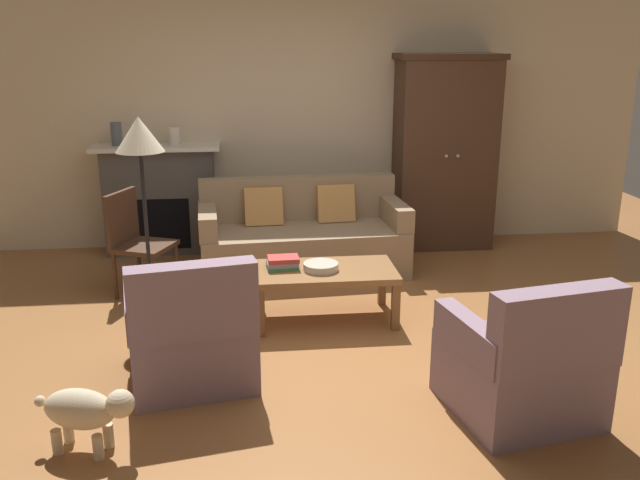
# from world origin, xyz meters

# --- Properties ---
(ground_plane) EXTENTS (9.60, 9.60, 0.00)m
(ground_plane) POSITION_xyz_m (0.00, 0.00, 0.00)
(ground_plane) COLOR #9E6638
(back_wall) EXTENTS (7.20, 0.10, 2.80)m
(back_wall) POSITION_xyz_m (0.00, 2.55, 1.40)
(back_wall) COLOR beige
(back_wall) RESTS_ON ground
(fireplace) EXTENTS (1.26, 0.48, 1.12)m
(fireplace) POSITION_xyz_m (-1.55, 2.30, 0.57)
(fireplace) COLOR #4C4947
(fireplace) RESTS_ON ground
(armoire) EXTENTS (1.06, 0.57, 2.00)m
(armoire) POSITION_xyz_m (1.40, 2.22, 1.00)
(armoire) COLOR #472D1E
(armoire) RESTS_ON ground
(couch) EXTENTS (1.97, 0.97, 0.86)m
(couch) POSITION_xyz_m (-0.15, 1.53, 0.32)
(couch) COLOR #937A5B
(couch) RESTS_ON ground
(coffee_table) EXTENTS (1.10, 0.60, 0.42)m
(coffee_table) POSITION_xyz_m (-0.07, 0.34, 0.37)
(coffee_table) COLOR olive
(coffee_table) RESTS_ON ground
(fruit_bowl) EXTENTS (0.27, 0.27, 0.06)m
(fruit_bowl) POSITION_xyz_m (-0.11, 0.31, 0.45)
(fruit_bowl) COLOR beige
(fruit_bowl) RESTS_ON coffee_table
(book_stack) EXTENTS (0.26, 0.19, 0.09)m
(book_stack) POSITION_xyz_m (-0.40, 0.38, 0.47)
(book_stack) COLOR #427A4C
(book_stack) RESTS_ON coffee_table
(mantel_vase_slate) EXTENTS (0.11, 0.11, 0.23)m
(mantel_vase_slate) POSITION_xyz_m (-1.93, 2.28, 1.23)
(mantel_vase_slate) COLOR #565B66
(mantel_vase_slate) RESTS_ON fireplace
(mantel_vase_cream) EXTENTS (0.12, 0.12, 0.18)m
(mantel_vase_cream) POSITION_xyz_m (-1.37, 2.28, 1.21)
(mantel_vase_cream) COLOR beige
(mantel_vase_cream) RESTS_ON fireplace
(armchair_near_left) EXTENTS (0.89, 0.90, 0.88)m
(armchair_near_left) POSITION_xyz_m (-1.04, -0.57, 0.32)
(armchair_near_left) COLOR gray
(armchair_near_left) RESTS_ON ground
(armchair_near_right) EXTENTS (0.90, 0.90, 0.88)m
(armchair_near_right) POSITION_xyz_m (0.91, -1.18, 0.32)
(armchair_near_right) COLOR gray
(armchair_near_right) RESTS_ON ground
(side_chair_wooden) EXTENTS (0.58, 0.58, 0.90)m
(side_chair_wooden) POSITION_xyz_m (-1.63, 1.09, 0.51)
(side_chair_wooden) COLOR #472D1E
(side_chair_wooden) RESTS_ON ground
(floor_lamp) EXTENTS (0.36, 0.36, 1.59)m
(floor_lamp) POSITION_xyz_m (-1.43, 0.50, 1.37)
(floor_lamp) COLOR black
(floor_lamp) RESTS_ON ground
(dog) EXTENTS (0.55, 0.31, 0.39)m
(dog) POSITION_xyz_m (-1.54, -1.29, 0.25)
(dog) COLOR beige
(dog) RESTS_ON ground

